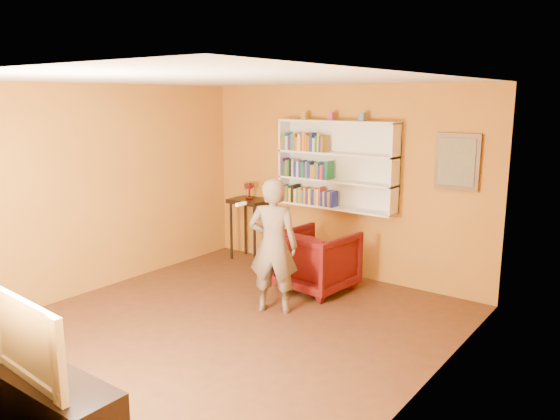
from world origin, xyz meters
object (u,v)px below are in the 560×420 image
object	(u,v)px
ruby_lustre	(249,187)
armchair	(317,260)
tv_cabinet	(46,406)
television	(40,336)
person	(273,246)
bookshelf	(338,165)
console_table	(250,210)

from	to	relation	value
ruby_lustre	armchair	bearing A→B (deg)	-19.22
tv_cabinet	television	xyz separation A→B (m)	(0.00, 0.00, 0.57)
tv_cabinet	person	bearing A→B (deg)	92.83
person	tv_cabinet	xyz separation A→B (m)	(0.15, -3.01, -0.55)
bookshelf	person	world-z (taller)	bookshelf
ruby_lustre	armchair	xyz separation A→B (m)	(1.63, -0.57, -0.75)
console_table	television	bearing A→B (deg)	-68.72
bookshelf	ruby_lustre	world-z (taller)	bookshelf
bookshelf	person	xyz separation A→B (m)	(0.11, -1.65, -0.78)
console_table	person	world-z (taller)	person
ruby_lustre	bookshelf	bearing A→B (deg)	6.10
armchair	bookshelf	bearing A→B (deg)	-73.92
bookshelf	console_table	bearing A→B (deg)	-173.90
bookshelf	ruby_lustre	xyz separation A→B (m)	(-1.49, -0.16, -0.44)
armchair	tv_cabinet	xyz separation A→B (m)	(0.13, -3.93, -0.15)
ruby_lustre	person	distance (m)	2.22
bookshelf	armchair	distance (m)	1.40
bookshelf	tv_cabinet	xyz separation A→B (m)	(0.26, -4.66, -1.34)
bookshelf	console_table	size ratio (longest dim) A/B	1.86
armchair	person	size ratio (longest dim) A/B	0.56
bookshelf	console_table	distance (m)	1.70
console_table	bookshelf	bearing A→B (deg)	6.10
ruby_lustre	television	world-z (taller)	ruby_lustre
tv_cabinet	bookshelf	bearing A→B (deg)	93.20
person	tv_cabinet	bearing A→B (deg)	68.89
person	bookshelf	bearing A→B (deg)	-110.06
bookshelf	console_table	xyz separation A→B (m)	(-1.49, -0.16, -0.79)
armchair	television	xyz separation A→B (m)	(0.13, -3.93, 0.41)
armchair	television	bearing A→B (deg)	97.43
ruby_lustre	armchair	distance (m)	1.88
console_table	tv_cabinet	distance (m)	4.86
console_table	ruby_lustre	xyz separation A→B (m)	(0.00, -0.00, 0.35)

